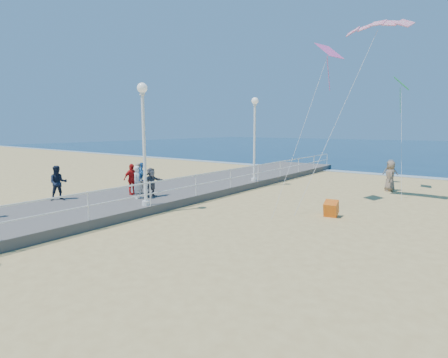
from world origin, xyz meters
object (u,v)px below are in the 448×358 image
Objects in this scene: beach_walker_c at (390,176)px; box_kite at (331,210)px; spectator_6 at (139,179)px; spectator_7 at (58,183)px; beach_walker_a at (390,171)px; toddler_held at (142,172)px; spectator_3 at (132,179)px; woman_holding_toddler at (138,182)px; spectator_5 at (151,182)px; lamp_post_far at (255,130)px; lamp_post_mid at (144,132)px.

beach_walker_c is 8.30m from box_kite.
spectator_6 is 0.98× the size of spectator_7.
beach_walker_a is at bearing 82.93° from box_kite.
toddler_held is 1.37m from spectator_3.
woman_holding_toddler is 1.09× the size of spectator_5.
woman_holding_toddler is (-1.48, -8.20, -2.46)m from lamp_post_far.
lamp_post_far is at bearing 90.00° from lamp_post_mid.
lamp_post_far is 10.35m from beach_walker_a.
lamp_post_far is 8.39m from toddler_held.
toddler_held is 1.51× the size of box_kite.
lamp_post_far reaches higher than spectator_7.
lamp_post_far is 3.28× the size of spectator_6.
box_kite is at bearing -33.57° from lamp_post_far.
beach_walker_c is at bearing -38.60° from spectator_3.
spectator_7 is 21.17m from beach_walker_a.
woman_holding_toddler is 9.09m from box_kite.
spectator_7 is 0.90× the size of beach_walker_c.
beach_walker_a is (7.88, 14.99, -0.32)m from spectator_5.
beach_walker_a is 2.70× the size of box_kite.
spectator_3 is at bearing -150.26° from beach_walker_a.
spectator_3 reaches higher than beach_walker_a.
spectator_6 is (-1.01, 0.62, -0.49)m from toddler_held.
toddler_held is (-1.33, -8.05, -1.96)m from lamp_post_far.
box_kite is at bearing -68.61° from spectator_3.
lamp_post_mid reaches higher than woman_holding_toddler.
woman_holding_toddler is 1.77× the size of toddler_held.
beach_walker_a is (8.96, 14.86, -0.40)m from spectator_6.
beach_walker_c reaches higher than beach_walker_a.
toddler_held is at bearing -102.02° from spectator_3.
spectator_3 is 1.32m from spectator_5.
lamp_post_far is 11.79m from spectator_7.
woman_holding_toddler is at bearing -146.45° from beach_walker_a.
spectator_3 reaches higher than spectator_5.
lamp_post_mid reaches higher than spectator_3.
spectator_7 reaches higher than beach_walker_a.
spectator_3 is at bearing -168.69° from box_kite.
box_kite is at bearing -118.32° from beach_walker_a.
spectator_6 is at bearing -4.47° from spectator_7.
box_kite is (0.16, -11.93, -0.51)m from beach_walker_a.
spectator_3 is 9.93m from box_kite.
spectator_3 reaches higher than beach_walker_c.
woman_holding_toddler reaches higher than beach_walker_a.
spectator_5 is at bearing -59.32° from beach_walker_c.
box_kite is at bearing -26.14° from beach_walker_c.
beach_walker_c is (8.85, 11.96, -0.28)m from woman_holding_toddler.
spectator_7 is at bearing -157.90° from lamp_post_mid.
toddler_held reaches higher than spectator_7.
lamp_post_far is 3.63× the size of spectator_5.
spectator_5 is at bearing -79.97° from spectator_3.
beach_walker_c is at bearing -107.40° from beach_walker_a.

